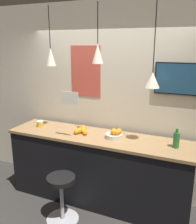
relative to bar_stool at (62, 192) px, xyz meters
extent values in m
cube|color=beige|center=(0.26, 1.04, 1.02)|extent=(8.00, 0.06, 2.90)
cube|color=black|center=(0.26, 0.61, 0.07)|extent=(2.64, 0.62, 1.00)
cube|color=#99754C|center=(0.26, 0.61, 0.59)|extent=(2.68, 0.66, 0.04)
cylinder|color=#B7B7BC|center=(0.00, 0.00, -0.42)|extent=(0.43, 0.43, 0.02)
cylinder|color=#B7B7BC|center=(0.00, 0.00, -0.12)|extent=(0.05, 0.05, 0.57)
cylinder|color=black|center=(0.00, 0.00, 0.19)|extent=(0.37, 0.37, 0.06)
cylinder|color=beige|center=(0.49, 0.62, 0.64)|extent=(0.23, 0.23, 0.06)
sphere|color=orange|center=(0.48, 0.63, 0.71)|extent=(0.07, 0.07, 0.07)
sphere|color=orange|center=(0.54, 0.60, 0.71)|extent=(0.07, 0.07, 0.07)
sphere|color=orange|center=(0.50, 0.58, 0.71)|extent=(0.09, 0.09, 0.09)
sphere|color=orange|center=(0.55, 0.65, 0.71)|extent=(0.08, 0.08, 0.08)
sphere|color=orange|center=(0.08, 0.56, 0.65)|extent=(0.07, 0.07, 0.07)
sphere|color=orange|center=(0.00, 0.64, 0.65)|extent=(0.08, 0.08, 0.08)
sphere|color=orange|center=(-0.05, 0.72, 0.65)|extent=(0.08, 0.08, 0.08)
sphere|color=orange|center=(0.02, 0.61, 0.65)|extent=(0.07, 0.07, 0.07)
sphere|color=orange|center=(-0.02, 0.69, 0.65)|extent=(0.07, 0.07, 0.07)
sphere|color=orange|center=(-0.04, 0.58, 0.65)|extent=(0.08, 0.08, 0.08)
sphere|color=orange|center=(-0.03, 0.72, 0.65)|extent=(0.08, 0.08, 0.08)
sphere|color=orange|center=(-0.06, 0.54, 0.65)|extent=(0.08, 0.08, 0.08)
sphere|color=orange|center=(-0.04, 0.63, 0.65)|extent=(0.07, 0.07, 0.07)
cylinder|color=#286B33|center=(1.32, 0.62, 0.71)|extent=(0.08, 0.08, 0.20)
cylinder|color=#286B33|center=(1.32, 0.62, 0.83)|extent=(0.04, 0.04, 0.05)
cylinder|color=gold|center=(-0.75, 0.62, 0.65)|extent=(0.10, 0.10, 0.08)
cylinder|color=white|center=(-0.75, 0.62, 0.69)|extent=(0.11, 0.11, 0.01)
cylinder|color=black|center=(-0.47, 0.60, 2.09)|extent=(0.01, 0.01, 0.56)
cone|color=beige|center=(-0.47, 0.60, 1.69)|extent=(0.14, 0.14, 0.25)
sphere|color=#F9EFCC|center=(-0.47, 0.60, 1.59)|extent=(0.04, 0.04, 0.04)
cylinder|color=black|center=(0.26, 0.60, 2.12)|extent=(0.01, 0.01, 0.50)
cone|color=beige|center=(0.26, 0.60, 1.75)|extent=(0.15, 0.15, 0.25)
sphere|color=#F9EFCC|center=(0.26, 0.60, 1.64)|extent=(0.04, 0.04, 0.04)
cylinder|color=black|center=(0.98, 0.60, 1.96)|extent=(0.01, 0.01, 0.83)
cone|color=beige|center=(0.98, 0.60, 1.45)|extent=(0.18, 0.18, 0.19)
sphere|color=#F9EFCC|center=(0.98, 0.60, 1.37)|extent=(0.04, 0.04, 0.04)
cube|color=black|center=(1.26, 0.99, 1.43)|extent=(0.65, 0.04, 0.42)
cube|color=navy|center=(1.26, 0.97, 1.43)|extent=(0.62, 0.01, 0.39)
cube|color=white|center=(-0.04, 0.36, 1.18)|extent=(0.24, 0.01, 0.17)
cube|color=#C64C3D|center=(-0.13, 1.01, 1.46)|extent=(0.49, 0.01, 0.77)
camera|label=1|loc=(1.59, -2.43, 1.87)|focal=40.00mm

